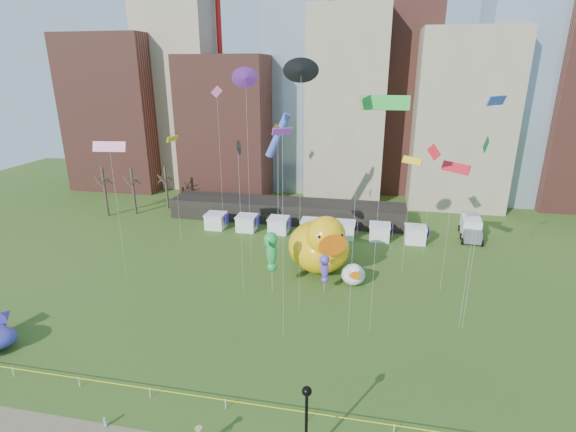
% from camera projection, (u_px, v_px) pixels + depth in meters
% --- Properties ---
extents(ground, '(160.00, 160.00, 0.00)m').
position_uv_depth(ground, '(226.00, 409.00, 31.72)').
color(ground, '#34551A').
rests_on(ground, ground).
extents(skyline, '(101.00, 23.00, 68.00)m').
position_uv_depth(skyline, '(339.00, 81.00, 81.04)').
color(skyline, brown).
rests_on(skyline, ground).
extents(pavilion, '(38.00, 6.00, 3.20)m').
position_uv_depth(pavilion, '(286.00, 210.00, 70.92)').
color(pavilion, black).
rests_on(pavilion, ground).
extents(vendor_tents, '(33.24, 2.80, 2.40)m').
position_uv_depth(vendor_tents, '(311.00, 228.00, 64.58)').
color(vendor_tents, white).
rests_on(vendor_tents, ground).
extents(bare_trees, '(8.44, 6.44, 8.50)m').
position_uv_depth(bare_trees, '(134.00, 190.00, 73.65)').
color(bare_trees, '#382B21').
rests_on(bare_trees, ground).
extents(caution_tape, '(50.00, 0.06, 0.90)m').
position_uv_depth(caution_tape, '(225.00, 401.00, 31.50)').
color(caution_tape, white).
rests_on(caution_tape, ground).
extents(big_duck, '(10.23, 11.14, 7.76)m').
position_uv_depth(big_duck, '(320.00, 244.00, 52.16)').
color(big_duck, yellow).
rests_on(big_duck, ground).
extents(small_duck, '(3.18, 3.97, 2.91)m').
position_uv_depth(small_duck, '(353.00, 274.00, 49.63)').
color(small_duck, white).
rests_on(small_duck, ground).
extents(seahorse_green, '(1.75, 2.09, 7.15)m').
position_uv_depth(seahorse_green, '(271.00, 249.00, 46.64)').
color(seahorse_green, silver).
rests_on(seahorse_green, ground).
extents(seahorse_purple, '(1.47, 1.65, 4.61)m').
position_uv_depth(seahorse_purple, '(325.00, 267.00, 47.12)').
color(seahorse_purple, silver).
rests_on(seahorse_purple, ground).
extents(lamppost, '(0.61, 0.61, 5.86)m').
position_uv_depth(lamppost, '(306.00, 416.00, 26.40)').
color(lamppost, black).
rests_on(lamppost, footpath).
extents(box_truck, '(3.28, 7.11, 2.93)m').
position_uv_depth(box_truck, '(471.00, 227.00, 63.64)').
color(box_truck, white).
rests_on(box_truck, ground).
extents(toddler, '(0.32, 0.28, 0.77)m').
position_uv_depth(toddler, '(105.00, 422.00, 30.05)').
color(toddler, silver).
rests_on(toddler, footpath).
extents(kite_0, '(2.58, 2.72, 14.54)m').
position_uv_depth(kite_0, '(455.00, 168.00, 44.28)').
color(kite_0, silver).
rests_on(kite_0, ground).
extents(kite_1, '(3.54, 0.97, 16.43)m').
position_uv_depth(kite_1, '(109.00, 147.00, 45.35)').
color(kite_1, silver).
rests_on(kite_1, ground).
extents(kite_2, '(2.10, 0.88, 24.57)m').
position_uv_depth(kite_2, '(301.00, 71.00, 37.39)').
color(kite_2, silver).
rests_on(kite_2, ground).
extents(kite_3, '(3.80, 0.61, 21.66)m').
position_uv_depth(kite_3, '(385.00, 104.00, 34.36)').
color(kite_3, silver).
rests_on(kite_3, ground).
extents(kite_4, '(0.69, 2.34, 15.10)m').
position_uv_depth(kite_4, '(173.00, 140.00, 57.97)').
color(kite_4, silver).
rests_on(kite_4, ground).
extents(kite_5, '(1.92, 2.08, 21.62)m').
position_uv_depth(kite_5, '(496.00, 104.00, 34.62)').
color(kite_5, silver).
rests_on(kite_5, ground).
extents(kite_6, '(1.02, 1.43, 17.09)m').
position_uv_depth(kite_6, '(277.00, 136.00, 55.25)').
color(kite_6, silver).
rests_on(kite_6, ground).
extents(kite_7, '(1.59, 1.25, 19.19)m').
position_uv_depth(kite_7, '(282.00, 136.00, 34.56)').
color(kite_7, silver).
rests_on(kite_7, ground).
extents(kite_8, '(1.59, 1.52, 14.87)m').
position_uv_depth(kite_8, '(434.00, 155.00, 53.98)').
color(kite_8, silver).
rests_on(kite_8, ground).
extents(kite_9, '(1.44, 0.72, 21.49)m').
position_uv_depth(kite_9, '(217.00, 102.00, 58.83)').
color(kite_9, silver).
rests_on(kite_9, ground).
extents(kite_10, '(0.88, 1.37, 16.90)m').
position_uv_depth(kite_10, '(238.00, 148.00, 43.28)').
color(kite_10, silver).
rests_on(kite_10, ground).
extents(kite_11, '(0.79, 1.32, 18.44)m').
position_uv_depth(kite_11, '(484.00, 157.00, 36.33)').
color(kite_11, silver).
rests_on(kite_11, ground).
extents(kite_12, '(2.15, 2.09, 14.25)m').
position_uv_depth(kite_12, '(412.00, 162.00, 48.56)').
color(kite_12, silver).
rests_on(kite_12, ground).
extents(kite_13, '(3.62, 1.15, 18.23)m').
position_uv_depth(kite_13, '(278.00, 136.00, 57.79)').
color(kite_13, silver).
rests_on(kite_13, ground).
extents(kite_14, '(0.11, 1.86, 22.55)m').
position_uv_depth(kite_14, '(360.00, 110.00, 33.85)').
color(kite_14, silver).
rests_on(kite_14, ground).
extents(kite_15, '(1.76, 1.89, 23.85)m').
position_uv_depth(kite_15, '(246.00, 78.00, 48.81)').
color(kite_15, silver).
rests_on(kite_15, ground).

